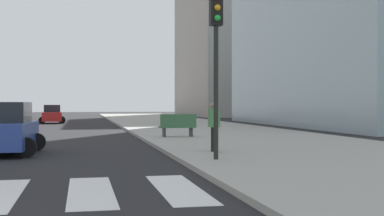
{
  "coord_description": "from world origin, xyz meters",
  "views": [
    {
      "loc": [
        4.31,
        -6.89,
        1.78
      ],
      "look_at": [
        11.3,
        26.39,
        1.51
      ],
      "focal_mm": 49.58,
      "sensor_mm": 36.0,
      "label": 1
    }
  ],
  "objects_px": {
    "car_red_fourth": "(52,115)",
    "pedestrian_waiting_east": "(214,124)",
    "car_blue_third": "(4,130)",
    "traffic_light_near_corner": "(216,42)",
    "park_bench": "(178,126)"
  },
  "relations": [
    {
      "from": "traffic_light_near_corner",
      "to": "car_red_fourth",
      "type": "bearing_deg",
      "value": -79.51
    },
    {
      "from": "traffic_light_near_corner",
      "to": "pedestrian_waiting_east",
      "type": "height_order",
      "value": "traffic_light_near_corner"
    },
    {
      "from": "car_red_fourth",
      "to": "pedestrian_waiting_east",
      "type": "bearing_deg",
      "value": 100.36
    },
    {
      "from": "pedestrian_waiting_east",
      "to": "traffic_light_near_corner",
      "type": "bearing_deg",
      "value": -170.44
    },
    {
      "from": "car_red_fourth",
      "to": "pedestrian_waiting_east",
      "type": "xyz_separation_m",
      "value": [
        7.03,
        -32.29,
        0.29
      ]
    },
    {
      "from": "park_bench",
      "to": "pedestrian_waiting_east",
      "type": "relative_size",
      "value": 1.07
    },
    {
      "from": "car_blue_third",
      "to": "pedestrian_waiting_east",
      "type": "xyz_separation_m",
      "value": [
        7.11,
        -2.1,
        0.22
      ]
    },
    {
      "from": "car_red_fourth",
      "to": "traffic_light_near_corner",
      "type": "xyz_separation_m",
      "value": [
        6.45,
        -34.82,
        2.82
      ]
    },
    {
      "from": "car_blue_third",
      "to": "traffic_light_near_corner",
      "type": "relative_size",
      "value": 0.85
    },
    {
      "from": "traffic_light_near_corner",
      "to": "park_bench",
      "type": "xyz_separation_m",
      "value": [
        0.8,
        10.67,
        -2.91
      ]
    },
    {
      "from": "pedestrian_waiting_east",
      "to": "car_blue_third",
      "type": "bearing_deg",
      "value": 96.05
    },
    {
      "from": "car_blue_third",
      "to": "pedestrian_waiting_east",
      "type": "distance_m",
      "value": 7.42
    },
    {
      "from": "traffic_light_near_corner",
      "to": "park_bench",
      "type": "distance_m",
      "value": 11.09
    },
    {
      "from": "traffic_light_near_corner",
      "to": "pedestrian_waiting_east",
      "type": "distance_m",
      "value": 3.62
    },
    {
      "from": "car_blue_third",
      "to": "car_red_fourth",
      "type": "relative_size",
      "value": 1.1
    }
  ]
}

